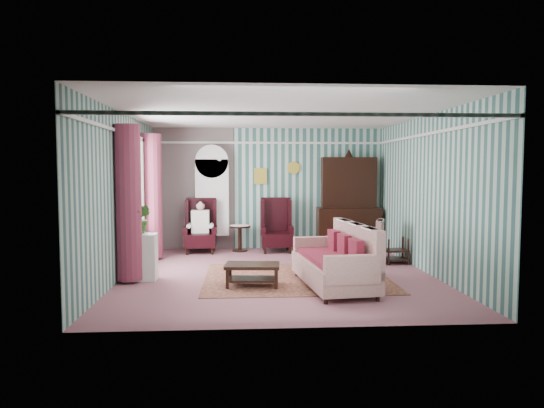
{
  "coord_description": "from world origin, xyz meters",
  "views": [
    {
      "loc": [
        -0.65,
        -8.67,
        1.89
      ],
      "look_at": [
        -0.07,
        0.6,
        1.24
      ],
      "focal_mm": 32.0,
      "sensor_mm": 36.0,
      "label": 1
    }
  ],
  "objects": [
    {
      "name": "coffee_table",
      "position": [
        -0.48,
        -0.87,
        0.18
      ],
      "size": [
        0.92,
        0.61,
        0.37
      ],
      "primitive_type": "cube",
      "rotation": [
        0.0,
        0.0,
        -0.09
      ],
      "color": "black",
      "rests_on": "floor"
    },
    {
      "name": "wingback_left",
      "position": [
        -1.6,
        2.45,
        0.62
      ],
      "size": [
        0.76,
        0.8,
        1.25
      ],
      "primitive_type": "cube",
      "color": "black",
      "rests_on": "floor"
    },
    {
      "name": "dresser_hutch",
      "position": [
        1.9,
        2.72,
        1.18
      ],
      "size": [
        1.5,
        0.56,
        2.36
      ],
      "primitive_type": "cube",
      "color": "black",
      "rests_on": "floor"
    },
    {
      "name": "round_side_table",
      "position": [
        -0.7,
        2.6,
        0.3
      ],
      "size": [
        0.5,
        0.5,
        0.6
      ],
      "primitive_type": "cylinder",
      "color": "black",
      "rests_on": "floor"
    },
    {
      "name": "wingback_right",
      "position": [
        0.15,
        2.45,
        0.62
      ],
      "size": [
        0.76,
        0.8,
        1.25
      ],
      "primitive_type": "cube",
      "color": "black",
      "rests_on": "floor"
    },
    {
      "name": "bookcase",
      "position": [
        -1.35,
        2.84,
        1.12
      ],
      "size": [
        0.8,
        0.28,
        2.24
      ],
      "primitive_type": "cube",
      "color": "silver",
      "rests_on": "floor"
    },
    {
      "name": "sofa",
      "position": [
        0.82,
        -1.02,
        0.52
      ],
      "size": [
        1.2,
        2.18,
        1.03
      ],
      "primitive_type": "cube",
      "rotation": [
        0.0,
        0.0,
        1.68
      ],
      "color": "beige",
      "rests_on": "floor"
    },
    {
      "name": "plant_stand",
      "position": [
        -2.4,
        -0.3,
        0.4
      ],
      "size": [
        0.55,
        0.35,
        0.8
      ],
      "primitive_type": "cube",
      "color": "white",
      "rests_on": "floor"
    },
    {
      "name": "rug",
      "position": [
        0.3,
        -0.3,
        0.01
      ],
      "size": [
        3.2,
        2.6,
        0.01
      ],
      "primitive_type": "cube",
      "color": "#541C1F",
      "rests_on": "floor"
    },
    {
      "name": "potted_plant_c",
      "position": [
        -2.51,
        -0.22,
        0.97
      ],
      "size": [
        0.24,
        0.24,
        0.35
      ],
      "primitive_type": "imported",
      "rotation": [
        0.0,
        0.0,
        -0.29
      ],
      "color": "#164817",
      "rests_on": "plant_stand"
    },
    {
      "name": "nest_table",
      "position": [
        2.47,
        0.9,
        0.27
      ],
      "size": [
        0.45,
        0.38,
        0.54
      ],
      "primitive_type": "cube",
      "color": "black",
      "rests_on": "floor"
    },
    {
      "name": "potted_plant_b",
      "position": [
        -2.38,
        -0.17,
        1.05
      ],
      "size": [
        0.33,
        0.3,
        0.5
      ],
      "primitive_type": "imported",
      "rotation": [
        0.0,
        0.0,
        -0.33
      ],
      "color": "#1D4816",
      "rests_on": "plant_stand"
    },
    {
      "name": "seated_woman",
      "position": [
        -1.6,
        2.45,
        0.59
      ],
      "size": [
        0.44,
        0.4,
        1.18
      ],
      "primitive_type": null,
      "color": "beige",
      "rests_on": "floor"
    },
    {
      "name": "potted_plant_a",
      "position": [
        -2.46,
        -0.42,
        1.01
      ],
      "size": [
        0.45,
        0.42,
        0.42
      ],
      "primitive_type": "imported",
      "rotation": [
        0.0,
        0.0,
        -0.27
      ],
      "color": "#1C5019",
      "rests_on": "plant_stand"
    },
    {
      "name": "room_shell",
      "position": [
        -0.62,
        0.18,
        2.01
      ],
      "size": [
        5.53,
        6.02,
        2.91
      ],
      "color": "#345E5A",
      "rests_on": "ground"
    },
    {
      "name": "floral_armchair",
      "position": [
        1.9,
        1.06,
        0.51
      ],
      "size": [
        1.08,
        1.0,
        1.01
      ],
      "primitive_type": "cube",
      "rotation": [
        0.0,
        0.0,
        1.2
      ],
      "color": "beige",
      "rests_on": "floor"
    },
    {
      "name": "floor",
      "position": [
        0.0,
        0.0,
        0.0
      ],
      "size": [
        6.0,
        6.0,
        0.0
      ],
      "primitive_type": "plane",
      "color": "#8D5257",
      "rests_on": "ground"
    }
  ]
}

